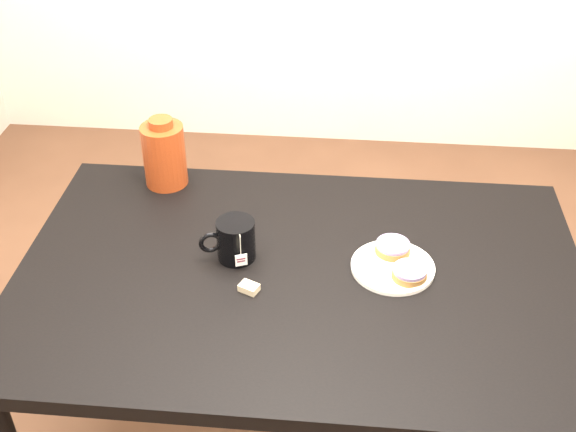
{
  "coord_description": "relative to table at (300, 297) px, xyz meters",
  "views": [
    {
      "loc": [
        0.1,
        -1.36,
        1.89
      ],
      "look_at": [
        -0.04,
        0.15,
        0.81
      ],
      "focal_mm": 45.0,
      "sensor_mm": 36.0,
      "label": 1
    }
  ],
  "objects": [
    {
      "name": "bagel_package",
      "position": [
        -0.42,
        0.37,
        0.18
      ],
      "size": [
        0.13,
        0.13,
        0.21
      ],
      "rotation": [
        0.0,
        0.0,
        -0.06
      ],
      "color": "#661F0D",
      "rests_on": "table"
    },
    {
      "name": "bagel_back",
      "position": [
        0.23,
        0.09,
        0.11
      ],
      "size": [
        0.12,
        0.12,
        0.03
      ],
      "color": "brown",
      "rests_on": "plate"
    },
    {
      "name": "teabag_pouch",
      "position": [
        -0.12,
        -0.08,
        0.09
      ],
      "size": [
        0.05,
        0.05,
        0.02
      ],
      "primitive_type": "cube",
      "rotation": [
        0.0,
        0.0,
        -0.43
      ],
      "color": "#C6B793",
      "rests_on": "table"
    },
    {
      "name": "plate",
      "position": [
        0.23,
        0.03,
        0.09
      ],
      "size": [
        0.21,
        0.21,
        0.02
      ],
      "color": "white",
      "rests_on": "table"
    },
    {
      "name": "bagel_front",
      "position": [
        0.26,
        -0.01,
        0.11
      ],
      "size": [
        0.11,
        0.11,
        0.03
      ],
      "color": "brown",
      "rests_on": "plate"
    },
    {
      "name": "table",
      "position": [
        0.0,
        0.0,
        0.0
      ],
      "size": [
        1.4,
        0.9,
        0.75
      ],
      "color": "black",
      "rests_on": "ground_plane"
    },
    {
      "name": "mug",
      "position": [
        -0.17,
        0.04,
        0.14
      ],
      "size": [
        0.15,
        0.12,
        0.11
      ],
      "rotation": [
        0.0,
        0.0,
        0.37
      ],
      "color": "black",
      "rests_on": "table"
    }
  ]
}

